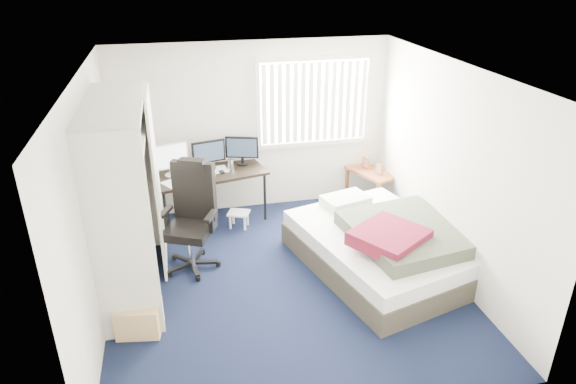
% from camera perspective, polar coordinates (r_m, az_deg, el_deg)
% --- Properties ---
extents(ground, '(4.20, 4.20, 0.00)m').
position_cam_1_polar(ground, '(6.24, -0.41, -9.83)').
color(ground, black).
rests_on(ground, ground).
extents(room_shell, '(4.20, 4.20, 4.20)m').
position_cam_1_polar(room_shell, '(5.52, -0.46, 3.13)').
color(room_shell, silver).
rests_on(room_shell, ground).
extents(window_assembly, '(1.72, 0.09, 1.32)m').
position_cam_1_polar(window_assembly, '(7.58, 2.91, 9.95)').
color(window_assembly, white).
rests_on(window_assembly, ground).
extents(closet, '(0.64, 1.84, 2.22)m').
position_cam_1_polar(closet, '(5.75, -17.55, 1.11)').
color(closet, beige).
rests_on(closet, ground).
extents(desk, '(1.68, 1.05, 1.23)m').
position_cam_1_polar(desk, '(7.32, -8.83, 2.44)').
color(desk, black).
rests_on(desk, ground).
extents(office_chair, '(0.84, 0.84, 1.35)m').
position_cam_1_polar(office_chair, '(6.41, -10.59, -3.87)').
color(office_chair, black).
rests_on(office_chair, ground).
extents(footstool, '(0.36, 0.33, 0.24)m').
position_cam_1_polar(footstool, '(7.34, -5.50, -2.60)').
color(footstool, white).
rests_on(footstool, ground).
extents(nightstand, '(0.66, 0.88, 0.72)m').
position_cam_1_polar(nightstand, '(7.98, 9.16, 1.86)').
color(nightstand, brown).
rests_on(nightstand, ground).
extents(bed, '(2.17, 2.56, 0.72)m').
position_cam_1_polar(bed, '(6.45, 10.68, -5.89)').
color(bed, '#3D372C').
rests_on(bed, ground).
extents(pine_box, '(0.49, 0.40, 0.33)m').
position_cam_1_polar(pine_box, '(5.64, -16.21, -13.32)').
color(pine_box, tan).
rests_on(pine_box, ground).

